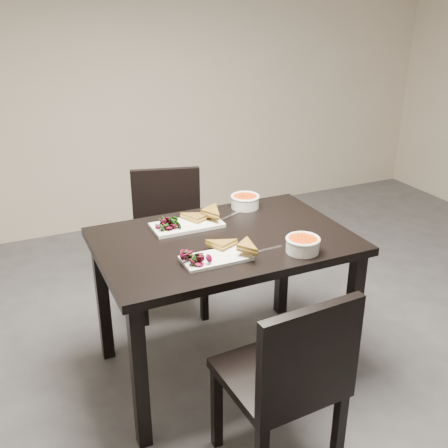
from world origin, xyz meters
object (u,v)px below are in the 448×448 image
Objects in this scene: plate_near at (216,258)px; soup_bowl_far at (245,201)px; chair_far at (169,231)px; chair_near at (290,377)px; table at (224,256)px; plate_far at (187,225)px; soup_bowl_near at (303,244)px.

soup_bowl_far is at bearing 52.09° from plate_near.
plate_near is (-0.10, -0.95, 0.27)m from chair_far.
soup_bowl_far reaches higher than plate_near.
soup_bowl_far is at bearing 69.29° from chair_near.
table is 1.41× the size of chair_near.
plate_far is at bearing -163.00° from soup_bowl_far.
chair_near is at bearing -125.69° from soup_bowl_near.
soup_bowl_far is at bearing -40.89° from chair_far.
soup_bowl_near is at bearing -59.62° from chair_far.
plate_near is (-0.13, -0.20, 0.11)m from table.
soup_bowl_near reaches higher than plate_near.
table is 0.77m from chair_far.
chair_far is at bearing 84.19° from plate_near.
chair_far is 0.99m from plate_near.
chair_near is 1.47m from chair_far.
soup_bowl_near and soup_bowl_far have the same top height.
plate_near is 0.65m from soup_bowl_far.
soup_bowl_near is (0.39, -0.09, 0.03)m from plate_near.
soup_bowl_near is 0.61m from plate_far.
soup_bowl_near is 0.60m from soup_bowl_far.
chair_near is 5.39× the size of soup_bowl_far.
soup_bowl_far reaches higher than table.
plate_near is 1.92× the size of soup_bowl_near.
chair_near reaches higher than plate_far.
chair_far is 0.61m from soup_bowl_far.
chair_far is (0.03, 1.47, 0.00)m from chair_near.
table is at bearing -130.79° from soup_bowl_far.
soup_bowl_near is 0.45× the size of plate_far.
plate_far is (-0.37, 0.48, -0.03)m from soup_bowl_near.
plate_far is at bearing 90.33° from chair_near.
soup_bowl_far is at bearing 17.00° from plate_far.
chair_near is 0.60m from plate_near.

